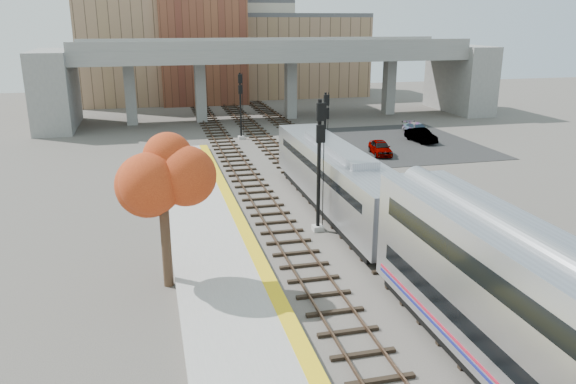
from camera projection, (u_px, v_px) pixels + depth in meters
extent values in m
plane|color=#47423D|center=(382.00, 279.00, 26.41)|extent=(160.00, 160.00, 0.00)
cube|color=#9E9E99|center=(229.00, 293.00, 24.68)|extent=(4.50, 60.00, 0.35)
cube|color=yellow|center=(271.00, 285.00, 25.07)|extent=(0.70, 60.00, 0.01)
cube|color=black|center=(263.00, 202.00, 37.24)|extent=(2.50, 95.00, 0.14)
cube|color=brown|center=(252.00, 202.00, 37.04)|extent=(0.07, 95.00, 0.14)
cube|color=brown|center=(273.00, 200.00, 37.37)|extent=(0.07, 95.00, 0.14)
cube|color=black|center=(323.00, 198.00, 38.21)|extent=(2.50, 95.00, 0.14)
cube|color=brown|center=(313.00, 197.00, 38.02)|extent=(0.07, 95.00, 0.14)
cube|color=brown|center=(333.00, 195.00, 38.35)|extent=(0.07, 95.00, 0.14)
cube|color=black|center=(378.00, 194.00, 39.14)|extent=(2.50, 95.00, 0.14)
cube|color=brown|center=(368.00, 193.00, 38.94)|extent=(0.07, 95.00, 0.14)
cube|color=brown|center=(387.00, 191.00, 39.27)|extent=(0.07, 95.00, 0.14)
cube|color=slate|center=(275.00, 54.00, 67.01)|extent=(46.00, 10.00, 1.50)
cube|color=slate|center=(284.00, 45.00, 62.19)|extent=(46.00, 0.20, 1.00)
cube|color=slate|center=(266.00, 42.00, 71.09)|extent=(46.00, 0.20, 1.00)
cube|color=slate|center=(130.00, 94.00, 64.32)|extent=(1.20, 1.60, 7.00)
cube|color=slate|center=(200.00, 92.00, 66.17)|extent=(1.20, 1.60, 7.00)
cube|color=slate|center=(291.00, 89.00, 68.72)|extent=(1.20, 1.60, 7.00)
cube|color=slate|center=(389.00, 86.00, 71.74)|extent=(1.20, 1.60, 7.00)
cube|color=slate|center=(55.00, 90.00, 62.25)|extent=(4.00, 12.00, 8.50)
cube|color=slate|center=(460.00, 78.00, 73.83)|extent=(4.00, 12.00, 8.50)
cube|color=#937055|center=(144.00, 46.00, 82.00)|extent=(18.00, 14.00, 16.00)
cube|color=beige|center=(234.00, 50.00, 90.17)|extent=(16.00, 16.00, 14.00)
cube|color=#4C4C4F|center=(233.00, 2.00, 88.02)|extent=(16.00, 16.00, 0.60)
cube|color=brown|center=(201.00, 32.00, 80.48)|extent=(12.00, 10.00, 20.00)
cube|color=#937055|center=(297.00, 56.00, 90.93)|extent=(20.00, 14.00, 12.00)
cube|color=#4C4C4F|center=(298.00, 15.00, 89.08)|extent=(20.00, 14.00, 0.60)
cube|color=black|center=(401.00, 142.00, 55.61)|extent=(14.00, 18.00, 0.04)
cube|color=#A8AAB2|center=(337.00, 176.00, 34.96)|extent=(3.00, 19.00, 3.20)
cube|color=black|center=(298.00, 137.00, 43.61)|extent=(2.20, 0.06, 1.10)
cube|color=black|center=(337.00, 167.00, 34.78)|extent=(3.02, 16.15, 0.50)
cube|color=black|center=(336.00, 204.00, 35.51)|extent=(2.70, 17.10, 0.50)
cube|color=#A8AAB2|center=(338.00, 148.00, 34.43)|extent=(1.60, 9.50, 0.40)
cube|color=#9E9E99|center=(318.00, 228.00, 32.44)|extent=(0.60, 0.60, 0.30)
cylinder|color=black|center=(319.00, 167.00, 31.37)|extent=(0.22, 0.22, 7.57)
cube|color=black|center=(321.00, 112.00, 30.22)|extent=(0.49, 0.18, 0.97)
cube|color=black|center=(321.00, 134.00, 30.57)|extent=(0.49, 0.18, 0.97)
cube|color=#9E9E99|center=(324.00, 172.00, 44.29)|extent=(0.60, 0.60, 0.30)
cylinder|color=black|center=(325.00, 134.00, 43.39)|extent=(0.18, 0.18, 6.41)
cube|color=black|center=(326.00, 100.00, 42.37)|extent=(0.41, 0.18, 0.82)
cube|color=black|center=(326.00, 113.00, 42.67)|extent=(0.41, 0.18, 0.82)
cube|color=#9E9E99|center=(241.00, 137.00, 57.32)|extent=(0.60, 0.60, 0.30)
cylinder|color=black|center=(241.00, 106.00, 56.38)|extent=(0.19, 0.19, 6.66)
cube|color=black|center=(240.00, 79.00, 55.33)|extent=(0.43, 0.18, 0.86)
cube|color=black|center=(240.00, 89.00, 55.64)|extent=(0.43, 0.18, 0.86)
cylinder|color=#382619|center=(166.00, 235.00, 25.07)|extent=(0.44, 0.44, 5.00)
ellipsoid|color=#D34D1C|center=(161.00, 173.00, 24.23)|extent=(3.60, 3.60, 3.57)
imported|color=#99999E|center=(380.00, 148.00, 50.30)|extent=(2.13, 4.05, 1.31)
imported|color=#99999E|center=(421.00, 135.00, 55.53)|extent=(1.86, 4.16, 1.33)
imported|color=#99999E|center=(417.00, 129.00, 59.04)|extent=(1.97, 4.29, 1.22)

